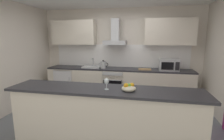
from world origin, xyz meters
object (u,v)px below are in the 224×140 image
Objects in this scene: oven at (114,83)px; wine_glass at (107,82)px; sink at (92,67)px; chopping_board at (145,69)px; fruit_bowl at (129,88)px; refrigerator at (67,82)px; kettle at (103,65)px; microwave at (169,65)px; range_hood at (115,37)px.

wine_glass is (0.28, -2.16, 0.61)m from oven.
chopping_board is at bearing -1.31° from sink.
refrigerator is at bearing 134.22° from fruit_bowl.
oven is 0.63m from kettle.
kettle is 0.85× the size of chopping_board.
oven reaches higher than refrigerator.
microwave is at bearing -0.38° from chopping_board.
oven is at bearing -0.95° from sink.
wine_glass is (0.59, -2.13, 0.06)m from kettle.
microwave is at bearing 0.19° from kettle.
oven is 4.50× the size of wine_glass.
sink is at bearing 0.98° from refrigerator.
microwave is at bearing -1.04° from sink.
oven is 3.64× the size of fruit_bowl.
chopping_board is (2.32, -0.02, 0.49)m from refrigerator.
range_hood reaches higher than refrigerator.
range_hood is at bearing 27.45° from kettle.
sink is (-2.14, 0.04, -0.12)m from microwave.
oven is at bearing 178.40° from chopping_board.
oven is 1.60× the size of microwave.
chopping_board is at bearing 179.62° from microwave.
oven is at bearing 0.11° from refrigerator.
refrigerator is at bearing -179.02° from sink.
sink is 2.53m from fruit_bowl.
kettle is at bearing 113.91° from fruit_bowl.
sink is at bearing 120.79° from fruit_bowl.
oven is at bearing 97.35° from wine_glass.
refrigerator is at bearing 178.47° from kettle.
sink is 0.36m from kettle.
wine_glass reaches higher than chopping_board.
sink is (-0.67, 0.01, 0.47)m from oven.
refrigerator is at bearing -174.86° from range_hood.
sink reaches higher than oven.
wine_glass is 0.52× the size of chopping_board.
oven is at bearing 106.22° from fruit_bowl.
refrigerator is 1.18× the size of range_hood.
chopping_board is at bearing 75.08° from wine_glass.
microwave is at bearing -0.49° from refrigerator.
fruit_bowl is (0.35, -0.00, -0.08)m from wine_glass.
range_hood reaches higher than fruit_bowl.
microwave is (1.47, -0.03, 0.59)m from oven.
microwave is 2.14m from sink.
wine_glass reaches higher than fruit_bowl.
wine_glass is at bearing -66.49° from sink.
wine_glass is at bearing -50.96° from refrigerator.
microwave reaches higher than refrigerator.
wine_glass is (1.75, -2.16, 0.64)m from refrigerator.
range_hood is (-1.47, 0.16, 0.74)m from microwave.
sink is (0.81, 0.01, 0.50)m from refrigerator.
refrigerator is 0.95m from sink.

